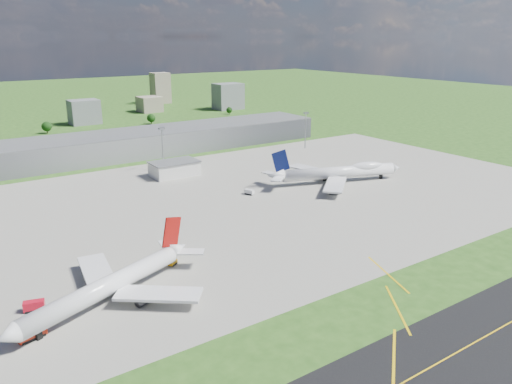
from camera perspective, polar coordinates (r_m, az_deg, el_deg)
ground at (r=333.44m, az=-14.53°, el=3.45°), size 1400.00×1400.00×0.00m
apron at (r=241.29m, az=-3.13°, el=-1.25°), size 360.00×190.00×0.08m
terminal at (r=345.67m, az=-15.49°, el=5.13°), size 300.00×42.00×15.00m
ops_building at (r=291.11m, az=-9.31°, el=2.61°), size 26.00×16.00×8.00m
mast_center at (r=301.40m, az=-10.66°, el=5.72°), size 3.50×2.00×25.90m
mast_east at (r=359.03m, az=5.70°, el=7.77°), size 3.50×2.00×25.90m
airliner_red_twin at (r=159.47m, az=-16.18°, el=-10.15°), size 66.32×50.15×19.05m
airliner_blue_quad at (r=277.53m, az=9.45°, el=2.24°), size 76.03×58.23×20.43m
fire_truck at (r=149.65m, az=-24.29°, el=-14.51°), size 7.89×4.38×3.33m
crash_tender at (r=162.91m, az=-24.03°, el=-11.83°), size 6.31×4.00×3.08m
tug_yellow at (r=179.19m, az=-9.51°, el=-7.98°), size 4.02×3.52×1.75m
van_white_near at (r=253.19m, az=-0.78°, el=-0.02°), size 3.89×5.49×2.56m
van_white_far at (r=304.13m, az=9.94°, el=2.65°), size 4.46×3.05×2.16m
bldg_c at (r=487.69m, az=-19.04°, el=8.64°), size 26.00×20.00×22.00m
bldg_ce at (r=551.36m, az=-12.09°, el=9.78°), size 22.00×24.00×16.00m
bldg_e at (r=559.85m, az=-3.21°, el=10.86°), size 30.00×22.00×28.00m
bldg_tall_e at (r=620.71m, az=-10.87°, el=11.59°), size 20.00×18.00×36.00m
tree_c at (r=450.39m, az=-22.82°, el=6.92°), size 8.10×8.10×9.90m
tree_e at (r=471.70m, az=-11.90°, el=8.27°), size 7.65×7.65×9.35m
tree_far_e at (r=521.06m, az=-3.08°, el=9.33°), size 6.30×6.30×7.70m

